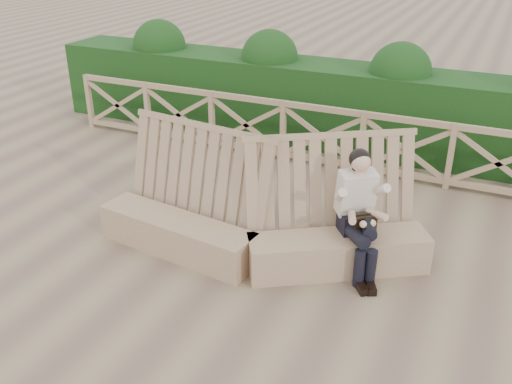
% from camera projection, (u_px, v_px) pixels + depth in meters
% --- Properties ---
extents(ground, '(60.00, 60.00, 0.00)m').
position_uv_depth(ground, '(230.00, 266.00, 7.19)').
color(ground, brown).
rests_on(ground, ground).
extents(bench, '(4.23, 1.85, 1.61)m').
position_uv_depth(bench, '(257.00, 229.00, 7.22)').
color(bench, '#83674B').
rests_on(bench, ground).
extents(woman, '(0.79, 0.97, 1.55)m').
position_uv_depth(woman, '(359.00, 209.00, 6.82)').
color(woman, black).
rests_on(woman, ground).
extents(guardrail, '(10.10, 0.09, 1.10)m').
position_uv_depth(guardrail, '(321.00, 136.00, 9.81)').
color(guardrail, '#997E59').
rests_on(guardrail, ground).
extents(hedge, '(12.00, 1.20, 1.50)m').
position_uv_depth(hedge, '(342.00, 106.00, 10.70)').
color(hedge, black).
rests_on(hedge, ground).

